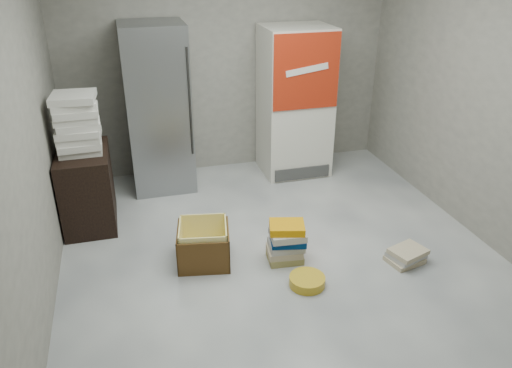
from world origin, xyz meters
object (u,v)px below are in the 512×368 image
Objects in this scene: steel_fridge at (158,109)px; cardboard_box at (204,246)px; coke_cooler at (295,102)px; wood_shelf at (87,188)px; phonebook_stack_main at (286,242)px.

cardboard_box is (0.19, -1.75, -0.80)m from steel_fridge.
steel_fridge is 1.65m from coke_cooler.
coke_cooler is 2.25× the size of wood_shelf.
coke_cooler is at bearing 60.13° from cardboard_box.
cardboard_box is (-1.46, -1.74, -0.75)m from coke_cooler.
cardboard_box is at bearing 177.30° from phonebook_stack_main.
cardboard_box is at bearing -83.94° from steel_fridge.
phonebook_stack_main is at bearing -34.64° from wood_shelf.
phonebook_stack_main is (1.75, -1.21, -0.21)m from wood_shelf.
wood_shelf is 2.07× the size of phonebook_stack_main.
steel_fridge reaches higher than coke_cooler.
steel_fridge reaches higher than wood_shelf.
wood_shelf is 2.13m from phonebook_stack_main.
cardboard_box is at bearing -130.07° from coke_cooler.
phonebook_stack_main is at bearing -110.81° from coke_cooler.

